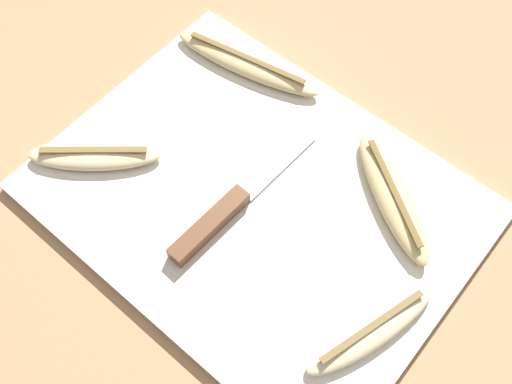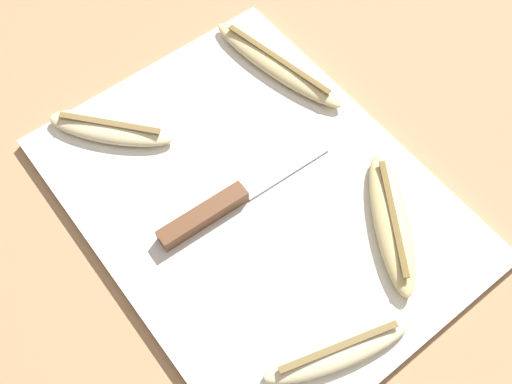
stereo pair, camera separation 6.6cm
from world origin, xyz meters
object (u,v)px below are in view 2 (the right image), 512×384
knife (217,208)px  banana_spotted_left (392,221)px  banana_mellow_near (278,64)px  banana_cream_curved (111,128)px  banana_pale_long (338,349)px

knife → banana_spotted_left: size_ratio=1.34×
banana_mellow_near → banana_cream_curved: 0.22m
banana_mellow_near → banana_cream_curved: size_ratio=1.43×
banana_pale_long → banana_mellow_near: bearing=150.4°
knife → banana_mellow_near: size_ratio=1.08×
banana_mellow_near → banana_cream_curved: bearing=-101.7°
banana_mellow_near → banana_pale_long: banana_mellow_near is taller
banana_spotted_left → banana_cream_curved: size_ratio=1.14×
banana_spotted_left → banana_cream_curved: banana_spotted_left is taller
banana_pale_long → banana_cream_curved: 0.36m
banana_spotted_left → banana_pale_long: (0.07, -0.14, -0.00)m
banana_mellow_near → banana_spotted_left: bearing=-9.8°
knife → banana_spotted_left: (0.13, 0.14, 0.00)m
banana_mellow_near → banana_pale_long: size_ratio=1.29×
knife → banana_mellow_near: bearing=125.2°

